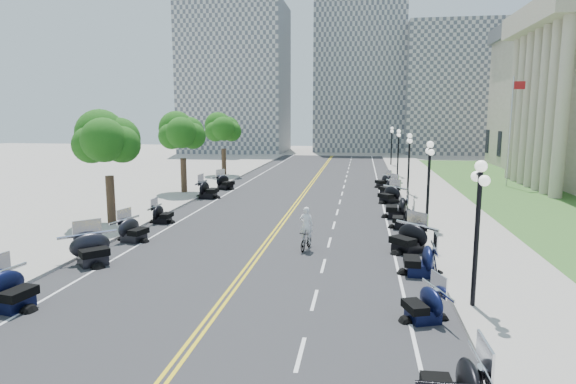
{
  "coord_description": "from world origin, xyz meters",
  "views": [
    {
      "loc": [
        4.74,
        -24.33,
        6.53
      ],
      "look_at": [
        0.44,
        3.79,
        2.0
      ],
      "focal_mm": 30.0,
      "sensor_mm": 36.0,
      "label": 1
    }
  ],
  "objects_px": {
    "flagpole": "(510,133)",
    "motorcycle_n_3": "(423,302)",
    "bicycle": "(306,240)",
    "cyclist_rider": "(306,213)"
  },
  "relations": [
    {
      "from": "flagpole",
      "to": "bicycle",
      "type": "relative_size",
      "value": 6.2
    },
    {
      "from": "flagpole",
      "to": "motorcycle_n_3",
      "type": "xyz_separation_m",
      "value": [
        -11.19,
        -31.22,
        -4.38
      ]
    },
    {
      "from": "bicycle",
      "to": "flagpole",
      "type": "bearing_deg",
      "value": 67.8
    },
    {
      "from": "motorcycle_n_3",
      "to": "bicycle",
      "type": "xyz_separation_m",
      "value": [
        -4.65,
        7.61,
        -0.14
      ]
    },
    {
      "from": "motorcycle_n_3",
      "to": "bicycle",
      "type": "distance_m",
      "value": 8.92
    },
    {
      "from": "motorcycle_n_3",
      "to": "bicycle",
      "type": "height_order",
      "value": "motorcycle_n_3"
    },
    {
      "from": "flagpole",
      "to": "motorcycle_n_3",
      "type": "height_order",
      "value": "flagpole"
    },
    {
      "from": "flagpole",
      "to": "bicycle",
      "type": "xyz_separation_m",
      "value": [
        -15.84,
        -23.6,
        -4.52
      ]
    },
    {
      "from": "bicycle",
      "to": "cyclist_rider",
      "type": "bearing_deg",
      "value": 0.0
    },
    {
      "from": "bicycle",
      "to": "cyclist_rider",
      "type": "height_order",
      "value": "cyclist_rider"
    }
  ]
}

